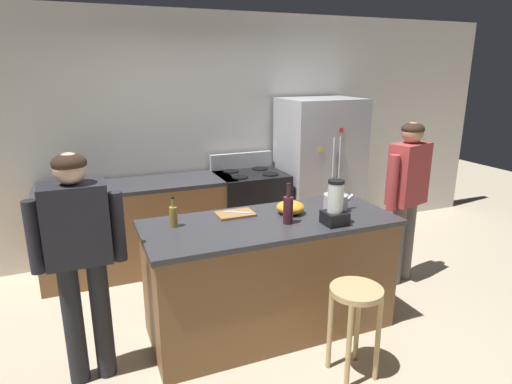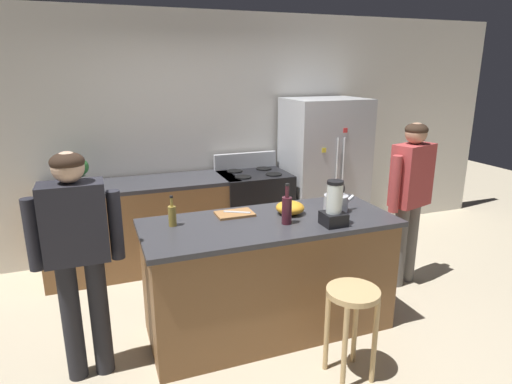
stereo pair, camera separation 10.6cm
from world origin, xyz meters
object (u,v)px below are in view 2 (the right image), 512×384
Objects in this scene: mixing_bowl at (290,208)px; potted_plant at (78,171)px; kitchen_island at (269,275)px; cutting_board at (235,214)px; bar_stool at (352,310)px; refrigerator at (323,173)px; blender_appliance at (334,207)px; person_by_island_left at (77,246)px; person_by_sink_right at (410,190)px; stove_range at (254,212)px; tea_kettle at (336,202)px; chef_knife at (237,212)px; bottle_vinegar at (172,215)px; bottle_wine at (287,209)px.

potted_plant is at bearing 137.70° from mixing_bowl.
cutting_board is (-0.22, 0.22, 0.48)m from kitchen_island.
bar_stool is 2.90× the size of mixing_bowl.
kitchen_island is 0.57m from cutting_board.
bar_stool is at bearing -53.64° from potted_plant.
blender_appliance is at bearing -117.08° from refrigerator.
person_by_island_left is 2.98m from person_by_sink_right.
tea_kettle is (0.16, -1.51, 0.54)m from stove_range.
refrigerator is 5.08× the size of blender_appliance.
kitchen_island is 1.23× the size of person_by_sink_right.
kitchen_island is 2.96× the size of bar_stool.
refrigerator is 6.39× the size of tea_kettle.
person_by_sink_right is at bearing 31.09° from chef_knife.
mixing_bowl reaches higher than kitchen_island.
person_by_sink_right is 2.30m from bottle_vinegar.
bottle_wine is at bearing -50.75° from kitchen_island.
person_by_sink_right is at bearing 14.39° from bottle_wine.
potted_plant reaches higher than tea_kettle.
refrigerator is 1.79m from mixing_bowl.
blender_appliance is (-0.90, -1.77, 0.22)m from refrigerator.
cutting_board is at bearing -140.04° from refrigerator.
tea_kettle reaches higher than chef_knife.
refrigerator is at bearing -1.07° from potted_plant.
refrigerator is 2.62× the size of bar_stool.
cutting_board is (-1.78, -0.05, -0.01)m from person_by_sink_right.
person_by_island_left is at bearing -173.97° from mixing_bowl.
bottle_wine is at bearing 108.06° from bar_stool.
tea_kettle is (-0.72, -1.49, 0.15)m from refrigerator.
potted_plant is (-2.96, 1.29, 0.15)m from person_by_sink_right.
bar_stool is at bearing -33.27° from chef_knife.
person_by_sink_right reaches higher than kitchen_island.
kitchen_island is 5.74× the size of blender_appliance.
chef_knife is (1.20, -1.33, -0.15)m from potted_plant.
bar_stool is 0.76m from blender_appliance.
person_by_sink_right is at bearing -48.09° from stove_range.
potted_plant is at bearing 89.91° from person_by_island_left.
stove_range is (0.44, 1.52, 0.01)m from kitchen_island.
refrigerator is (1.31, 1.50, 0.40)m from kitchen_island.
person_by_island_left is (-2.71, -1.58, 0.09)m from refrigerator.
cutting_board is at bearing 132.94° from bottle_wine.
mixing_bowl is (-1.35, -0.18, 0.03)m from person_by_sink_right.
refrigerator is 5.87× the size of cutting_board.
person_by_island_left is at bearing -136.37° from chef_knife.
person_by_sink_right reaches higher than bar_stool.
refrigerator is 5.87× the size of potted_plant.
potted_plant is 1.36× the size of chef_knife.
stove_range is at bearing 81.30° from mixing_bowl.
potted_plant is 1.55m from bottle_vinegar.
person_by_sink_right is 1.28m from blender_appliance.
bar_stool is at bearing -84.28° from mixing_bowl.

